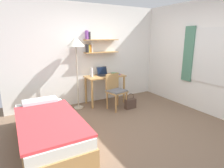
# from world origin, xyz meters

# --- Properties ---
(ground_plane) EXTENTS (5.28, 5.28, 0.00)m
(ground_plane) POSITION_xyz_m (0.00, 0.00, 0.00)
(ground_plane) COLOR brown
(wall_back) EXTENTS (4.40, 0.27, 2.60)m
(wall_back) POSITION_xyz_m (0.00, 2.02, 1.31)
(wall_back) COLOR white
(wall_back) RESTS_ON ground_plane
(wall_right) EXTENTS (0.10, 4.40, 2.60)m
(wall_right) POSITION_xyz_m (2.02, 0.01, 1.30)
(wall_right) COLOR white
(wall_right) RESTS_ON ground_plane
(bed) EXTENTS (0.96, 2.03, 0.54)m
(bed) POSITION_xyz_m (-1.50, 0.40, 0.24)
(bed) COLOR #B2844C
(bed) RESTS_ON ground_plane
(desk) EXTENTS (1.04, 0.53, 0.76)m
(desk) POSITION_xyz_m (0.25, 1.70, 0.61)
(desk) COLOR #B2844C
(desk) RESTS_ON ground_plane
(desk_chair) EXTENTS (0.51, 0.48, 0.88)m
(desk_chair) POSITION_xyz_m (0.29, 1.21, 0.49)
(desk_chair) COLOR #B2844C
(desk_chair) RESTS_ON ground_plane
(standing_lamp) EXTENTS (0.42, 0.42, 1.77)m
(standing_lamp) POSITION_xyz_m (-0.53, 1.68, 1.57)
(standing_lamp) COLOR #B2A893
(standing_lamp) RESTS_ON ground_plane
(laptop) EXTENTS (0.30, 0.24, 0.23)m
(laptop) POSITION_xyz_m (0.22, 1.79, 0.82)
(laptop) COLOR #2D2D33
(laptop) RESTS_ON desk
(water_bottle) EXTENTS (0.07, 0.07, 0.24)m
(water_bottle) POSITION_xyz_m (-0.12, 1.72, 0.88)
(water_bottle) COLOR silver
(water_bottle) RESTS_ON desk
(book_stack) EXTENTS (0.20, 0.23, 0.04)m
(book_stack) POSITION_xyz_m (0.57, 1.69, 0.78)
(book_stack) COLOR purple
(book_stack) RESTS_ON desk
(handbag) EXTENTS (0.28, 0.13, 0.39)m
(handbag) POSITION_xyz_m (0.61, 1.01, 0.13)
(handbag) COLOR #4C382D
(handbag) RESTS_ON ground_plane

